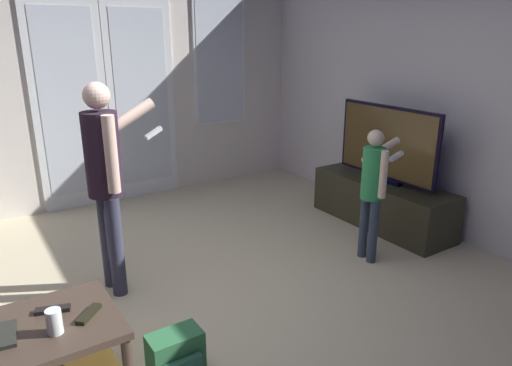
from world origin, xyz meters
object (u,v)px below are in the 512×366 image
at_px(coffee_table, 18,355).
at_px(flat_screen_tv, 387,144).
at_px(tv_stand, 382,203).
at_px(tv_remote_black, 89,314).
at_px(cup_near_edge, 54,322).
at_px(backpack, 176,356).
at_px(person_adult, 106,171).
at_px(person_child, 373,183).
at_px(dvd_remote_slim, 53,310).

xyz_separation_m(coffee_table, flat_screen_tv, (3.30, 0.69, 0.49)).
bearing_deg(tv_stand, coffee_table, -168.19).
bearing_deg(tv_stand, tv_remote_black, -166.08).
distance_m(cup_near_edge, tv_remote_black, 0.19).
height_order(coffee_table, cup_near_edge, cup_near_edge).
relative_size(backpack, cup_near_edge, 2.34).
xyz_separation_m(person_adult, backpack, (-0.02, -1.10, -0.78)).
xyz_separation_m(tv_stand, backpack, (-2.57, -0.88, -0.09)).
bearing_deg(person_child, person_adult, 160.48).
xyz_separation_m(backpack, tv_remote_black, (-0.39, 0.15, 0.33)).
bearing_deg(flat_screen_tv, backpack, -161.01).
bearing_deg(dvd_remote_slim, person_child, 22.04).
bearing_deg(tv_stand, backpack, -161.10).
distance_m(tv_stand, person_child, 0.91).
distance_m(cup_near_edge, dvd_remote_slim, 0.21).
bearing_deg(person_adult, flat_screen_tv, -4.91).
distance_m(tv_stand, backpack, 2.72).
bearing_deg(flat_screen_tv, tv_remote_black, -166.00).
bearing_deg(tv_remote_black, cup_near_edge, 154.14).
bearing_deg(tv_remote_black, coffee_table, 127.58).
distance_m(flat_screen_tv, person_adult, 2.56).
bearing_deg(person_child, flat_screen_tv, 35.04).
distance_m(coffee_table, tv_stand, 3.38).
xyz_separation_m(coffee_table, person_adult, (0.75, 0.91, 0.58)).
bearing_deg(cup_near_edge, backpack, -8.71).
height_order(cup_near_edge, tv_remote_black, cup_near_edge).
bearing_deg(flat_screen_tv, tv_stand, -65.02).
bearing_deg(person_adult, cup_near_edge, -119.77).
relative_size(tv_stand, flat_screen_tv, 1.27).
bearing_deg(dvd_remote_slim, cup_near_edge, -78.36).
xyz_separation_m(cup_near_edge, tv_remote_black, (0.17, 0.06, -0.05)).
relative_size(person_adult, cup_near_edge, 12.09).
bearing_deg(person_child, coffee_table, -174.84).
bearing_deg(tv_stand, flat_screen_tv, 114.98).
relative_size(flat_screen_tv, tv_remote_black, 6.69).
relative_size(backpack, tv_remote_black, 1.72).
xyz_separation_m(coffee_table, backpack, (0.73, -0.19, -0.20)).
bearing_deg(person_child, tv_stand, 34.75).
relative_size(coffee_table, flat_screen_tv, 0.85).
height_order(coffee_table, tv_stand, coffee_table).
distance_m(backpack, cup_near_edge, 0.69).
height_order(tv_stand, dvd_remote_slim, dvd_remote_slim).
bearing_deg(backpack, person_child, 12.59).
height_order(person_adult, tv_remote_black, person_adult).
xyz_separation_m(backpack, dvd_remote_slim, (-0.54, 0.28, 0.33)).
bearing_deg(coffee_table, cup_near_edge, -31.21).
bearing_deg(coffee_table, flat_screen_tv, 11.88).
bearing_deg(flat_screen_tv, person_child, -144.96).
distance_m(coffee_table, backpack, 0.78).
xyz_separation_m(tv_stand, person_child, (-0.65, -0.45, 0.44)).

